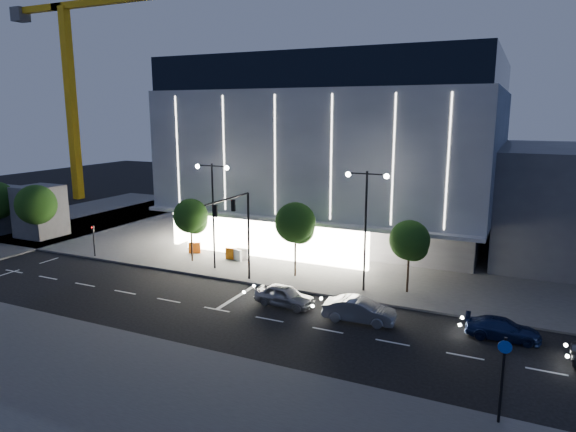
# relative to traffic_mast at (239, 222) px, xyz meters

# --- Properties ---
(ground) EXTENTS (160.00, 160.00, 0.00)m
(ground) POSITION_rel_traffic_mast_xyz_m (-1.00, -3.34, -5.03)
(ground) COLOR black
(ground) RESTS_ON ground
(sidewalk_museum) EXTENTS (70.00, 40.00, 0.15)m
(sidewalk_museum) POSITION_rel_traffic_mast_xyz_m (4.00, 20.66, -4.95)
(sidewalk_museum) COLOR #474747
(sidewalk_museum) RESTS_ON ground
(sidewalk_near) EXTENTS (70.00, 10.00, 0.15)m
(sidewalk_near) POSITION_rel_traffic_mast_xyz_m (4.00, -15.34, -4.95)
(sidewalk_near) COLOR #474747
(sidewalk_near) RESTS_ON ground
(sidewalk_west) EXTENTS (16.00, 50.00, 0.15)m
(sidewalk_west) POSITION_rel_traffic_mast_xyz_m (-31.00, 6.66, -4.95)
(sidewalk_west) COLOR #474747
(sidewalk_west) RESTS_ON ground
(museum) EXTENTS (30.00, 25.80, 18.00)m
(museum) POSITION_rel_traffic_mast_xyz_m (1.98, 18.97, 4.25)
(museum) COLOR #4C4C51
(museum) RESTS_ON ground
(traffic_mast) EXTENTS (0.33, 5.89, 7.07)m
(traffic_mast) POSITION_rel_traffic_mast_xyz_m (0.00, 0.00, 0.00)
(traffic_mast) COLOR black
(traffic_mast) RESTS_ON ground
(street_lamp_west) EXTENTS (3.16, 0.36, 9.00)m
(street_lamp_west) POSITION_rel_traffic_mast_xyz_m (-4.00, 2.66, 0.93)
(street_lamp_west) COLOR black
(street_lamp_west) RESTS_ON ground
(street_lamp_east) EXTENTS (3.16, 0.36, 9.00)m
(street_lamp_east) POSITION_rel_traffic_mast_xyz_m (9.00, 2.66, 0.93)
(street_lamp_east) COLOR black
(street_lamp_east) RESTS_ON ground
(ped_signal_far) EXTENTS (0.22, 0.24, 3.00)m
(ped_signal_far) POSITION_rel_traffic_mast_xyz_m (-16.00, 1.16, -3.14)
(ped_signal_far) COLOR black
(ped_signal_far) RESTS_ON ground
(cycle_sign_pole) EXTENTS (0.56, 0.13, 4.00)m
(cycle_sign_pole) POSITION_rel_traffic_mast_xyz_m (19.00, -10.85, -2.74)
(cycle_sign_pole) COLOR black
(cycle_sign_pole) RESTS_ON ground
(tower_crane) EXTENTS (32.00, 2.00, 28.50)m
(tower_crane) POSITION_rel_traffic_mast_xyz_m (-41.92, 24.66, 15.48)
(tower_crane) COLOR gold
(tower_crane) RESTS_ON ground
(tree_left) EXTENTS (3.02, 3.02, 5.72)m
(tree_left) POSITION_rel_traffic_mast_xyz_m (-6.97, 3.68, -0.99)
(tree_left) COLOR black
(tree_left) RESTS_ON ground
(tree_mid) EXTENTS (3.25, 3.25, 6.15)m
(tree_mid) POSITION_rel_traffic_mast_xyz_m (3.03, 3.68, -0.69)
(tree_mid) COLOR black
(tree_mid) RESTS_ON ground
(tree_right) EXTENTS (2.91, 2.91, 5.51)m
(tree_right) POSITION_rel_traffic_mast_xyz_m (12.03, 3.68, -1.14)
(tree_right) COLOR black
(tree_right) RESTS_ON ground
(car_lead) EXTENTS (4.36, 2.01, 1.45)m
(car_lead) POSITION_rel_traffic_mast_xyz_m (4.84, -2.26, -4.30)
(car_lead) COLOR gray
(car_lead) RESTS_ON ground
(car_second) EXTENTS (4.66, 1.86, 1.51)m
(car_second) POSITION_rel_traffic_mast_xyz_m (10.33, -2.71, -4.27)
(car_second) COLOR #97999E
(car_second) RESTS_ON ground
(car_third) EXTENTS (4.31, 1.94, 1.23)m
(car_third) POSITION_rel_traffic_mast_xyz_m (18.72, -1.58, -4.41)
(car_third) COLOR navy
(car_third) RESTS_ON ground
(barrier_a) EXTENTS (1.10, 0.69, 1.00)m
(barrier_a) POSITION_rel_traffic_mast_xyz_m (-8.28, 5.84, -4.38)
(barrier_a) COLOR #D9500C
(barrier_a) RESTS_ON sidewalk_museum
(barrier_b) EXTENTS (1.11, 0.64, 1.00)m
(barrier_b) POSITION_rel_traffic_mast_xyz_m (-3.44, 5.43, -4.38)
(barrier_b) COLOR silver
(barrier_b) RESTS_ON sidewalk_museum
(barrier_c) EXTENTS (1.11, 0.30, 1.00)m
(barrier_c) POSITION_rel_traffic_mast_xyz_m (-4.12, 5.56, -4.38)
(barrier_c) COLOR #DB600C
(barrier_c) RESTS_ON sidewalk_museum
(barrier_d) EXTENTS (1.10, 0.26, 1.00)m
(barrier_d) POSITION_rel_traffic_mast_xyz_m (-3.21, 6.00, -4.38)
(barrier_d) COLOR white
(barrier_d) RESTS_ON sidewalk_museum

